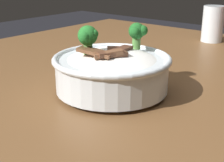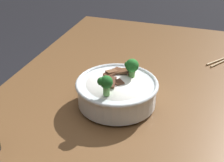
{
  "view_description": "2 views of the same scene",
  "coord_description": "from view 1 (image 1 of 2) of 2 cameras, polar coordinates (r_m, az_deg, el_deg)",
  "views": [
    {
      "loc": [
        0.5,
        0.53,
        1.01
      ],
      "look_at": [
        0.0,
        0.12,
        0.78
      ],
      "focal_mm": 51.45,
      "sensor_mm": 36.0,
      "label": 1
    },
    {
      "loc": [
        -0.74,
        -0.11,
        1.3
      ],
      "look_at": [
        0.05,
        0.15,
        0.82
      ],
      "focal_mm": 50.22,
      "sensor_mm": 36.0,
      "label": 2
    }
  ],
  "objects": [
    {
      "name": "drinking_glass",
      "position": [
        1.2,
        17.45,
        9.38
      ],
      "size": [
        0.07,
        0.07,
        0.12
      ],
      "color": "white",
      "rests_on": "dining_table"
    },
    {
      "name": "dining_table",
      "position": [
        0.8,
        -6.31,
        -4.35
      ],
      "size": [
        1.5,
        1.06,
        0.76
      ],
      "color": "brown",
      "rests_on": "ground"
    },
    {
      "name": "rice_bowl",
      "position": [
        0.67,
        -0.03,
        2.24
      ],
      "size": [
        0.25,
        0.25,
        0.14
      ],
      "color": "silver",
      "rests_on": "dining_table"
    }
  ]
}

